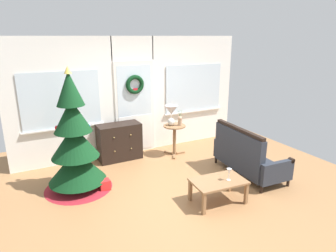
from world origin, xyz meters
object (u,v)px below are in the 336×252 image
at_px(table_lamp, 171,113).
at_px(dresser_cabinet, 119,142).
at_px(settee_sofa, 246,156).
at_px(flower_vase, 180,120).
at_px(christmas_tree, 75,147).
at_px(wine_glass, 229,172).
at_px(gift_box, 105,185).
at_px(side_table, 174,134).
at_px(coffee_table, 218,183).

bearing_deg(table_lamp, dresser_cabinet, 164.25).
xyz_separation_m(settee_sofa, flower_vase, (-0.62, 1.42, 0.43)).
distance_m(settee_sofa, flower_vase, 1.61).
bearing_deg(christmas_tree, dresser_cabinet, 40.43).
bearing_deg(christmas_tree, wine_glass, -37.59).
bearing_deg(settee_sofa, wine_glass, -145.17).
bearing_deg(gift_box, flower_vase, 21.75).
relative_size(christmas_tree, table_lamp, 4.79).
relative_size(christmas_tree, side_table, 3.07).
bearing_deg(gift_box, wine_glass, -38.32).
bearing_deg(gift_box, dresser_cabinet, 60.14).
height_order(christmas_tree, side_table, christmas_tree).
relative_size(table_lamp, gift_box, 2.46).
bearing_deg(side_table, gift_box, -155.59).
xyz_separation_m(side_table, gift_box, (-1.82, -0.83, -0.40)).
bearing_deg(table_lamp, coffee_table, -97.35).
height_order(table_lamp, coffee_table, table_lamp).
bearing_deg(table_lamp, side_table, -33.69).
xyz_separation_m(christmas_tree, table_lamp, (2.15, 0.60, 0.21)).
relative_size(side_table, wine_glass, 3.52).
bearing_deg(coffee_table, flower_vase, 77.81).
height_order(dresser_cabinet, settee_sofa, settee_sofa).
height_order(christmas_tree, coffee_table, christmas_tree).
distance_m(dresser_cabinet, side_table, 1.20).
relative_size(settee_sofa, coffee_table, 1.76).
bearing_deg(coffee_table, gift_box, 140.60).
bearing_deg(coffee_table, settee_sofa, 28.28).
relative_size(dresser_cabinet, wine_glass, 4.63).
relative_size(coffee_table, gift_box, 4.90).
relative_size(dresser_cabinet, coffee_table, 1.03).
bearing_deg(settee_sofa, flower_vase, 113.54).
height_order(christmas_tree, settee_sofa, christmas_tree).
height_order(christmas_tree, dresser_cabinet, christmas_tree).
distance_m(christmas_tree, flower_vase, 2.36).
relative_size(coffee_table, wine_glass, 4.49).
height_order(settee_sofa, flower_vase, flower_vase).
xyz_separation_m(flower_vase, gift_box, (-1.92, -0.77, -0.71)).
bearing_deg(dresser_cabinet, settee_sofa, -44.44).
height_order(dresser_cabinet, table_lamp, table_lamp).
distance_m(christmas_tree, gift_box, 0.82).
distance_m(table_lamp, gift_box, 2.15).
bearing_deg(flower_vase, wine_glass, -97.94).
xyz_separation_m(dresser_cabinet, table_lamp, (1.09, -0.31, 0.58)).
xyz_separation_m(table_lamp, wine_glass, (-0.13, -2.15, -0.45)).
xyz_separation_m(settee_sofa, side_table, (-0.72, 1.48, 0.11)).
distance_m(christmas_tree, settee_sofa, 3.09).
bearing_deg(coffee_table, wine_glass, -24.91).
height_order(christmas_tree, flower_vase, christmas_tree).
bearing_deg(wine_glass, dresser_cabinet, 111.30).
relative_size(christmas_tree, coffee_table, 2.40).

